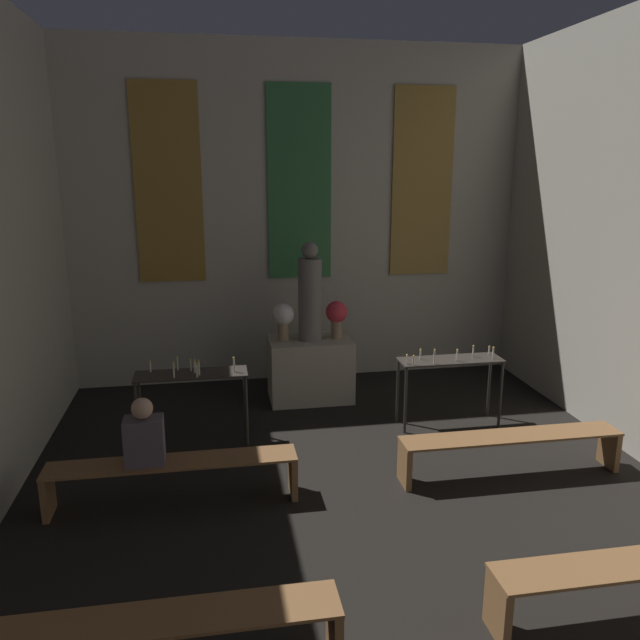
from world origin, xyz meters
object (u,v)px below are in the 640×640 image
altar (310,369)px  flower_vase_right (337,315)px  pew_back_left (173,472)px  flower_vase_left (283,317)px  pew_back_right (511,445)px  person_seated (144,435)px  statue (310,295)px  pew_third_left (154,634)px  candle_rack_right (450,369)px  candle_rack_left (192,384)px

altar → flower_vase_right: (0.37, 0.00, 0.76)m
pew_back_left → flower_vase_left: bearing=62.0°
flower_vase_right → pew_back_left: 3.41m
pew_back_right → person_seated: bearing=180.0°
statue → pew_third_left: (-1.73, -4.71, -1.14)m
candle_rack_right → pew_back_right: (0.15, -1.38, -0.38)m
flower_vase_left → flower_vase_right: (0.74, 0.00, 0.00)m
pew_back_left → pew_back_right: (3.45, 0.00, 0.00)m
altar → pew_third_left: 5.01m
statue → flower_vase_right: bearing=0.0°
statue → person_seated: size_ratio=2.05×
flower_vase_right → pew_back_left: bearing=-129.3°
flower_vase_left → statue: bearing=0.0°
candle_rack_left → candle_rack_right: bearing=-0.0°
altar → pew_back_right: bearing=-56.0°
candle_rack_left → pew_third_left: 3.56m
statue → candle_rack_right: 2.10m
flower_vase_left → person_seated: size_ratio=0.80×
statue → flower_vase_right: 0.47m
altar → flower_vase_left: bearing=180.0°
flower_vase_right → person_seated: size_ratio=0.80×
flower_vase_left → person_seated: 3.05m
statue → person_seated: statue is taller
altar → pew_back_left: bearing=-124.0°
flower_vase_left → candle_rack_right: 2.31m
candle_rack_left → pew_back_left: candle_rack_left is taller
statue → candle_rack_left: 2.10m
pew_third_left → person_seated: size_ratio=3.63×
flower_vase_left → person_seated: flower_vase_left is taller
flower_vase_left → pew_back_left: bearing=-118.0°
altar → flower_vase_left: (-0.37, 0.00, 0.76)m
pew_third_left → pew_back_right: size_ratio=1.00×
candle_rack_right → pew_back_right: 1.44m
candle_rack_right → statue: bearing=143.2°
flower_vase_right → pew_back_right: bearing=-62.0°
statue → person_seated: (-1.97, -2.56, -0.74)m
candle_rack_left → flower_vase_left: bearing=44.3°
flower_vase_right → pew_back_right: 3.02m
altar → candle_rack_right: candle_rack_right is taller
altar → person_seated: (-1.97, -2.56, 0.30)m
altar → candle_rack_right: (1.57, -1.18, 0.30)m
pew_back_right → candle_rack_left: bearing=157.3°
flower_vase_right → flower_vase_left: bearing=180.0°
pew_back_right → person_seated: size_ratio=3.63×
statue → flower_vase_left: size_ratio=2.58×
candle_rack_left → statue: bearing=36.7°
pew_third_left → pew_back_right: bearing=31.9°
flower_vase_right → candle_rack_right: (1.20, -1.18, -0.46)m
flower_vase_right → pew_third_left: flower_vase_right is taller
pew_back_left → pew_third_left: bearing=-90.0°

